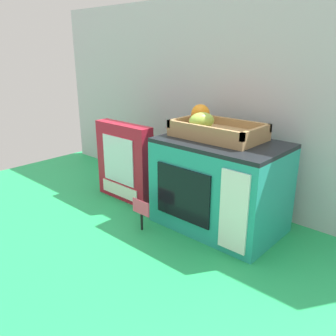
{
  "coord_description": "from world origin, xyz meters",
  "views": [
    {
      "loc": [
        0.76,
        -0.83,
        0.54
      ],
      "look_at": [
        0.01,
        -0.0,
        0.16
      ],
      "focal_mm": 37.32,
      "sensor_mm": 36.0,
      "label": 1
    }
  ],
  "objects_px": {
    "toy_microwave": "(220,185)",
    "price_sign": "(141,210)",
    "cookie_set_box": "(124,162)",
    "food_groups_crate": "(213,128)"
  },
  "relations": [
    {
      "from": "cookie_set_box",
      "to": "food_groups_crate",
      "type": "bearing_deg",
      "value": 13.41
    },
    {
      "from": "toy_microwave",
      "to": "food_groups_crate",
      "type": "height_order",
      "value": "food_groups_crate"
    },
    {
      "from": "cookie_set_box",
      "to": "toy_microwave",
      "type": "bearing_deg",
      "value": 8.02
    },
    {
      "from": "toy_microwave",
      "to": "food_groups_crate",
      "type": "xyz_separation_m",
      "value": [
        -0.05,
        0.03,
        0.17
      ]
    },
    {
      "from": "toy_microwave",
      "to": "price_sign",
      "type": "xyz_separation_m",
      "value": [
        -0.16,
        -0.18,
        -0.07
      ]
    },
    {
      "from": "cookie_set_box",
      "to": "price_sign",
      "type": "xyz_separation_m",
      "value": [
        0.22,
        -0.13,
        -0.08
      ]
    },
    {
      "from": "food_groups_crate",
      "to": "price_sign",
      "type": "distance_m",
      "value": 0.34
    },
    {
      "from": "toy_microwave",
      "to": "cookie_set_box",
      "type": "relative_size",
      "value": 1.32
    },
    {
      "from": "toy_microwave",
      "to": "price_sign",
      "type": "distance_m",
      "value": 0.26
    },
    {
      "from": "toy_microwave",
      "to": "cookie_set_box",
      "type": "height_order",
      "value": "cookie_set_box"
    }
  ]
}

